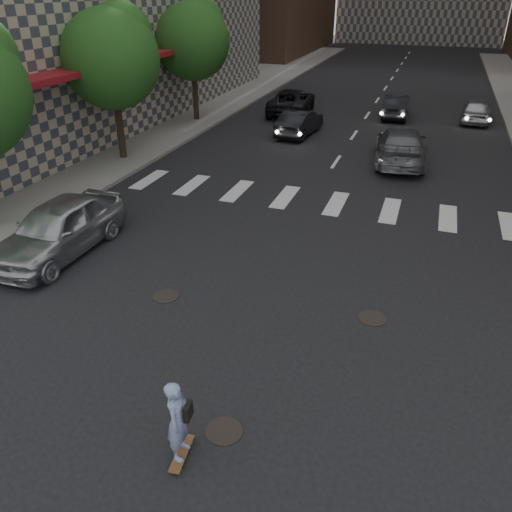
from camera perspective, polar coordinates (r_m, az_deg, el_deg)
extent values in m
plane|color=black|center=(11.82, -4.40, -9.38)|extent=(160.00, 160.00, 0.00)
cube|color=gray|center=(34.66, -13.82, 15.84)|extent=(13.00, 80.00, 0.15)
cube|color=black|center=(24.44, -20.17, 14.49)|extent=(0.30, 14.00, 4.00)
cube|color=maroon|center=(23.58, -19.44, 19.40)|extent=(1.60, 14.00, 0.25)
cylinder|color=#382619|center=(24.33, -15.29, 14.05)|extent=(0.32, 0.32, 2.80)
sphere|color=#224C19|center=(23.81, -16.23, 20.79)|extent=(4.20, 4.20, 4.20)
sphere|color=#224C19|center=(24.11, -15.27, 23.16)|extent=(2.80, 2.80, 2.80)
cylinder|color=#382619|center=(31.10, -6.94, 17.82)|extent=(0.32, 0.32, 2.80)
sphere|color=#224C19|center=(30.70, -7.28, 23.13)|extent=(4.20, 4.20, 4.20)
sphere|color=#224C19|center=(31.09, -6.50, 24.91)|extent=(2.80, 2.80, 2.80)
cylinder|color=black|center=(9.78, -3.67, -19.33)|extent=(0.70, 0.70, 0.02)
cylinder|color=black|center=(13.46, -10.25, -4.51)|extent=(0.70, 0.70, 0.02)
cylinder|color=black|center=(12.75, 13.15, -6.92)|extent=(0.70, 0.70, 0.02)
cube|color=brown|center=(9.43, -8.48, -21.39)|extent=(0.31, 0.85, 0.02)
cylinder|color=#37B368|center=(9.32, -9.58, -22.84)|extent=(0.03, 0.06, 0.06)
cylinder|color=#37B368|center=(9.28, -8.65, -23.04)|extent=(0.03, 0.06, 0.06)
cylinder|color=#37B368|center=(9.67, -8.28, -20.20)|extent=(0.03, 0.06, 0.06)
cylinder|color=#37B368|center=(9.63, -7.39, -20.38)|extent=(0.03, 0.06, 0.06)
imported|color=#9CA5E3|center=(8.84, -8.87, -18.07)|extent=(0.45, 0.62, 1.57)
cube|color=black|center=(8.69, -7.77, -17.19)|extent=(0.13, 0.27, 0.30)
imported|color=#B7BABF|center=(16.14, -21.63, 2.98)|extent=(2.02, 4.87, 1.65)
imported|color=black|center=(28.14, 5.01, 14.96)|extent=(1.81, 4.24, 1.36)
imported|color=#5C5D64|center=(24.30, 16.19, 12.03)|extent=(2.75, 5.61, 1.57)
imported|color=black|center=(33.22, 4.09, 17.22)|extent=(3.07, 5.64, 1.50)
imported|color=#A5A7AC|center=(33.63, 23.93, 15.00)|extent=(1.96, 4.18, 1.39)
imported|color=black|center=(33.27, 15.69, 16.20)|extent=(1.65, 4.24, 1.38)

